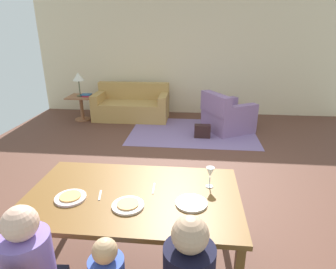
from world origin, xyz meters
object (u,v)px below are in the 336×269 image
Objects in this scene: side_table at (81,104)px; book_lower at (88,96)px; plate_near_woman at (191,203)px; couch at (132,106)px; plate_near_man at (71,198)px; book_upper at (86,95)px; armchair at (226,116)px; table_lamp at (78,78)px; plate_near_child at (128,205)px; handbag at (202,131)px; dining_table at (133,201)px; wine_glass at (210,173)px.

book_lower reaches higher than side_table.
couch is (-1.51, 4.64, -0.47)m from plate_near_woman.
book_upper is at bearing 109.41° from plate_near_man.
armchair is 3.43m from table_lamp.
armchair reaches higher than plate_near_man.
table_lamp is at bearing 172.71° from armchair.
side_table is (-2.67, 4.38, -0.39)m from plate_near_woman.
plate_near_child and plate_near_woman have the same top height.
table_lamp is (-1.16, -0.26, 0.71)m from couch.
couch and armchair have the same top height.
plate_near_man is at bearing -68.93° from table_lamp.
plate_near_woman is 4.03m from armchair.
plate_near_woman is 5.13m from table_lamp.
plate_near_woman is 0.43× the size of side_table.
plate_near_child is 1.14× the size of book_upper.
dining_table is at bearing -100.93° from handbag.
table_lamp is 1.69× the size of handbag.
plate_near_child is 0.78× the size of handbag.
wine_glass is (0.15, 0.28, 0.12)m from plate_near_woman.
wine_glass reaches higher than side_table.
book_upper is at bearing 161.80° from handbag.
plate_near_man is at bearing -165.09° from wine_glass.
plate_near_child is 1.00× the size of plate_near_woman.
book_lower is at bearing 114.24° from plate_near_child.
handbag is at bearing 79.07° from dining_table.
handbag is (1.14, 3.50, -0.64)m from plate_near_man.
wine_glass is at bearing -69.08° from couch.
plate_near_man is 0.46× the size of table_lamp.
table_lamp reaches higher than couch.
plate_near_woman is 1.34× the size of wine_glass.
plate_near_child is (0.49, -0.06, 0.00)m from plate_near_man.
wine_glass is 4.70m from couch.
plate_near_man is 0.14× the size of couch.
plate_near_woman is (0.98, 0.02, 0.00)m from plate_near_man.
plate_near_man is 1.14× the size of book_lower.
handbag is (2.64, -0.86, -0.46)m from book_lower.
plate_near_woman is 5.14m from side_table.
table_lamp is at bearing 116.08° from plate_near_child.
couch is (-1.67, 4.36, -0.59)m from wine_glass.
plate_near_woman is 4.90m from couch.
book_lower reaches higher than handbag.
armchair is (0.67, 3.95, -0.45)m from plate_near_woman.
book_lower is at bearing -162.55° from couch.
plate_near_child is at bearing -170.69° from plate_near_woman.
wine_glass is 4.98m from table_lamp.
book_lower is (0.19, -0.04, -0.41)m from table_lamp.
book_upper is (-1.00, -0.28, 0.32)m from couch.
armchair reaches higher than plate_near_child.
wine_glass is at bearing 61.69° from plate_near_woman.
plate_near_woman is 5.04m from book_upper.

